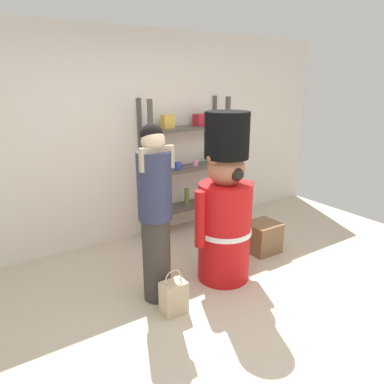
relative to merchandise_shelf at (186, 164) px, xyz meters
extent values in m
plane|color=beige|center=(-0.74, -1.98, -0.92)|extent=(6.40, 6.40, 0.00)
cube|color=silver|center=(-0.74, 0.22, 0.38)|extent=(6.40, 0.12, 2.60)
cube|color=#4C4742|center=(-0.59, -0.15, -0.03)|extent=(0.05, 0.05, 1.79)
cube|color=#4C4742|center=(0.58, -0.15, -0.03)|extent=(0.05, 0.05, 1.79)
cube|color=#4C4742|center=(-0.59, 0.15, -0.03)|extent=(0.05, 0.05, 1.79)
cube|color=#4C4742|center=(0.58, 0.15, -0.03)|extent=(0.05, 0.05, 1.79)
cube|color=#4C4742|center=(-0.01, 0.00, -0.60)|extent=(1.17, 0.30, 0.04)
cube|color=#4C4742|center=(-0.01, 0.00, -0.06)|extent=(1.17, 0.30, 0.04)
cube|color=#4C4742|center=(-0.01, 0.00, 0.48)|extent=(1.17, 0.30, 0.04)
cylinder|color=black|center=(-0.44, 0.04, 0.01)|extent=(0.07, 0.07, 0.10)
cylinder|color=blue|center=(-0.15, -0.03, 0.00)|extent=(0.10, 0.10, 0.09)
cylinder|color=pink|center=(0.14, -0.02, 0.00)|extent=(0.08, 0.08, 0.08)
cylinder|color=green|center=(0.43, 0.00, 0.00)|extent=(0.09, 0.09, 0.09)
cylinder|color=navy|center=(-0.40, 0.00, -0.48)|extent=(0.07, 0.07, 0.20)
cylinder|color=#596B33|center=(-0.01, -0.03, -0.46)|extent=(0.07, 0.07, 0.24)
cylinder|color=#B27226|center=(0.38, -0.01, -0.47)|extent=(0.06, 0.06, 0.22)
cube|color=gold|center=(-0.27, 0.00, 0.58)|extent=(0.15, 0.12, 0.17)
cube|color=#B21E2D|center=(0.26, 0.00, 0.57)|extent=(0.20, 0.16, 0.15)
cylinder|color=red|center=(-0.41, -1.35, -0.41)|extent=(0.53, 0.53, 1.03)
cylinder|color=white|center=(-0.41, -1.35, -0.39)|extent=(0.55, 0.55, 0.05)
sphere|color=#AA694C|center=(-0.41, -1.35, 0.26)|extent=(0.37, 0.37, 0.37)
sphere|color=#AA694C|center=(-0.56, -1.35, 0.38)|extent=(0.13, 0.13, 0.13)
sphere|color=#AA694C|center=(-0.25, -1.35, 0.38)|extent=(0.13, 0.13, 0.13)
cylinder|color=black|center=(-0.41, -1.35, 0.58)|extent=(0.43, 0.43, 0.44)
cylinder|color=red|center=(-0.70, -1.35, -0.20)|extent=(0.11, 0.11, 0.57)
cylinder|color=red|center=(-0.11, -1.35, -0.20)|extent=(0.11, 0.11, 0.57)
sphere|color=black|center=(-0.41, -1.51, 0.24)|extent=(0.13, 0.13, 0.13)
cylinder|color=#38332D|center=(-1.16, -1.30, -0.52)|extent=(0.26, 0.26, 0.81)
cylinder|color=#2D3351|center=(-1.16, -1.30, 0.19)|extent=(0.30, 0.30, 0.61)
sphere|color=beige|center=(-1.16, -1.30, 0.59)|extent=(0.21, 0.21, 0.21)
cube|color=tan|center=(-1.16, -1.36, 0.45)|extent=(0.32, 0.04, 0.20)
sphere|color=black|center=(-1.16, -1.28, 0.64)|extent=(0.20, 0.20, 0.20)
cube|color=#C1AD89|center=(-1.16, -1.59, -0.77)|extent=(0.22, 0.16, 0.30)
torus|color=#C1AD89|center=(-1.16, -1.59, -0.58)|extent=(0.17, 0.01, 0.17)
cube|color=brown|center=(0.37, -1.13, -0.75)|extent=(0.37, 0.34, 0.35)
cube|color=brown|center=(0.37, -1.13, -0.56)|extent=(0.38, 0.35, 0.02)
camera|label=1|loc=(-2.58, -4.01, 1.08)|focal=34.00mm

